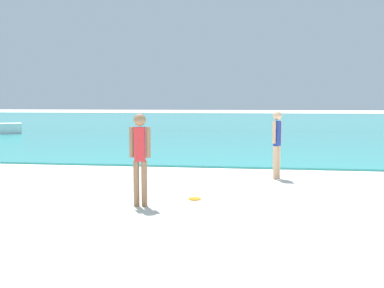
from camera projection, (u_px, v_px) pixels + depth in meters
water at (243, 121)px, 42.23m from camera, size 160.00×60.00×0.06m
person_standing at (140, 154)px, 7.96m from camera, size 0.39×0.22×1.69m
frisbee at (195, 199)px, 8.61m from camera, size 0.25×0.25×0.03m
person_distant at (277, 140)px, 10.83m from camera, size 0.24×0.34×1.68m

